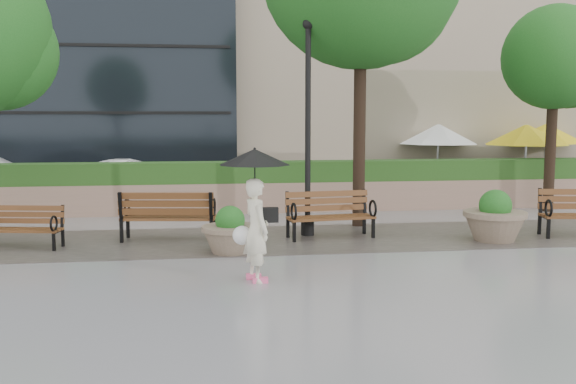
{
  "coord_description": "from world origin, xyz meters",
  "views": [
    {
      "loc": [
        -0.63,
        -10.03,
        2.54
      ],
      "look_at": [
        1.07,
        2.09,
        1.1
      ],
      "focal_mm": 40.0,
      "sensor_mm": 36.0,
      "label": 1
    }
  ],
  "objects": [
    {
      "name": "ground",
      "position": [
        0.0,
        0.0,
        0.0
      ],
      "size": [
        100.0,
        100.0,
        0.0
      ],
      "primitive_type": "plane",
      "color": "gray",
      "rests_on": "ground"
    },
    {
      "name": "hedge_wall",
      "position": [
        0.0,
        7.0,
        0.66
      ],
      "size": [
        24.0,
        0.8,
        1.35
      ],
      "color": "#987562",
      "rests_on": "ground"
    },
    {
      "name": "bench_3",
      "position": [
        2.1,
        2.99,
        0.29
      ],
      "size": [
        1.88,
        0.93,
        0.97
      ],
      "rotation": [
        0.0,
        0.0,
        0.12
      ],
      "color": "brown",
      "rests_on": "ground"
    },
    {
      "name": "bench_2",
      "position": [
        -1.26,
        3.19,
        0.31
      ],
      "size": [
        2.0,
        1.02,
        1.03
      ],
      "rotation": [
        0.0,
        0.0,
        3.0
      ],
      "color": "brown",
      "rests_on": "ground"
    },
    {
      "name": "lamppost",
      "position": [
        1.67,
        3.35,
        2.03
      ],
      "size": [
        0.28,
        0.28,
        4.57
      ],
      "color": "black",
      "rests_on": "ground"
    },
    {
      "name": "patio_umb_yellow_a",
      "position": [
        9.15,
        8.09,
        1.99
      ],
      "size": [
        2.5,
        2.5,
        2.3
      ],
      "color": "black",
      "rests_on": "ground"
    },
    {
      "name": "cafe_wall",
      "position": [
        9.5,
        10.0,
        2.0
      ],
      "size": [
        10.0,
        0.6,
        4.0
      ],
      "primitive_type": "cube",
      "color": "tan",
      "rests_on": "ground"
    },
    {
      "name": "patio_umb_white",
      "position": [
        6.8,
        9.16,
        1.99
      ],
      "size": [
        2.5,
        2.5,
        2.3
      ],
      "color": "black",
      "rests_on": "ground"
    },
    {
      "name": "bench_1",
      "position": [
        -4.03,
        2.76,
        0.24
      ],
      "size": [
        1.61,
        0.89,
        0.82
      ],
      "rotation": [
        0.0,
        0.0,
        -0.19
      ],
      "color": "brown",
      "rests_on": "ground"
    },
    {
      "name": "cafe_hedge",
      "position": [
        9.0,
        7.8,
        0.45
      ],
      "size": [
        8.0,
        0.5,
        0.9
      ],
      "primitive_type": "cube",
      "color": "#214918",
      "rests_on": "ground"
    },
    {
      "name": "planter_right",
      "position": [
        5.36,
        2.2,
        0.42
      ],
      "size": [
        1.27,
        1.27,
        1.07
      ],
      "color": "#7F6B56",
      "rests_on": "ground"
    },
    {
      "name": "cobble_strip",
      "position": [
        0.0,
        3.0,
        0.01
      ],
      "size": [
        28.0,
        3.2,
        0.01
      ],
      "primitive_type": "cube",
      "color": "#383330",
      "rests_on": "ground"
    },
    {
      "name": "asphalt_street",
      "position": [
        0.0,
        11.0,
        0.0
      ],
      "size": [
        40.0,
        7.0,
        0.0
      ],
      "primitive_type": "cube",
      "color": "black",
      "rests_on": "ground"
    },
    {
      "name": "tree_2",
      "position": [
        8.86,
        6.05,
        3.98
      ],
      "size": [
        2.93,
        2.74,
        5.47
      ],
      "color": "black",
      "rests_on": "ground"
    },
    {
      "name": "planter_left",
      "position": [
        -0.06,
        1.78,
        0.35
      ],
      "size": [
        1.07,
        1.07,
        0.9
      ],
      "color": "#7F6B56",
      "rests_on": "ground"
    },
    {
      "name": "pedestrian",
      "position": [
        0.23,
        -0.29,
        1.24
      ],
      "size": [
        1.11,
        1.11,
        2.04
      ],
      "rotation": [
        0.0,
        0.0,
        1.89
      ],
      "color": "#EFE9C9",
      "rests_on": "ground"
    },
    {
      "name": "car_right",
      "position": [
        -2.67,
        9.96,
        0.62
      ],
      "size": [
        3.74,
        1.31,
        1.23
      ],
      "primitive_type": "imported",
      "rotation": [
        0.0,
        0.0,
        1.57
      ],
      "color": "white",
      "rests_on": "ground"
    },
    {
      "name": "patio_umb_yellow_b",
      "position": [
        10.44,
        9.25,
        1.99
      ],
      "size": [
        2.5,
        2.5,
        2.3
      ],
      "color": "black",
      "rests_on": "ground"
    }
  ]
}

